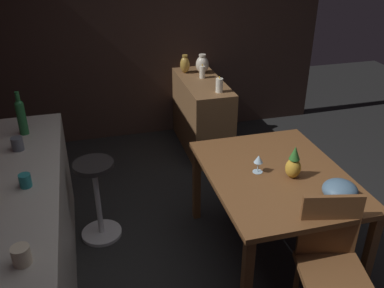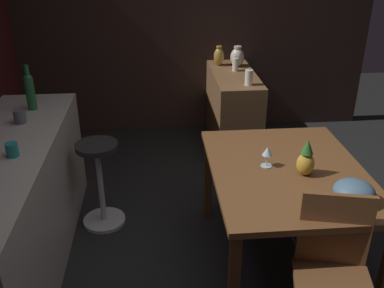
{
  "view_description": "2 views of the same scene",
  "coord_description": "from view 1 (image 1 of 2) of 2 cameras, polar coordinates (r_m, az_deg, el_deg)",
  "views": [
    {
      "loc": [
        -2.3,
        1.0,
        2.35
      ],
      "look_at": [
        0.29,
        0.3,
        0.95
      ],
      "focal_mm": 39.44,
      "sensor_mm": 36.0,
      "label": 1
    },
    {
      "loc": [
        -2.3,
        0.55,
        2.1
      ],
      "look_at": [
        0.21,
        0.33,
        0.88
      ],
      "focal_mm": 40.37,
      "sensor_mm": 36.0,
      "label": 2
    }
  ],
  "objects": [
    {
      "name": "pillar_candle_short",
      "position": [
        4.77,
        1.4,
        9.7
      ],
      "size": [
        0.06,
        0.06,
        0.16
      ],
      "color": "white",
      "rests_on": "sideboard_cabinet"
    },
    {
      "name": "vase_ceramic_ivory",
      "position": [
        4.93,
        1.39,
        10.73
      ],
      "size": [
        0.15,
        0.15,
        0.22
      ],
      "color": "beige",
      "rests_on": "sideboard_cabinet"
    },
    {
      "name": "sideboard_cabinet",
      "position": [
        4.85,
        1.34,
        3.98
      ],
      "size": [
        1.1,
        0.44,
        0.82
      ],
      "primitive_type": "cube",
      "color": "brown",
      "rests_on": "ground_plane"
    },
    {
      "name": "pillar_candle_tall",
      "position": [
        4.35,
        3.71,
        7.92
      ],
      "size": [
        0.07,
        0.07,
        0.17
      ],
      "color": "white",
      "rests_on": "sideboard_cabinet"
    },
    {
      "name": "chair_near_window",
      "position": [
        2.85,
        18.24,
        -14.79
      ],
      "size": [
        0.48,
        0.48,
        0.91
      ],
      "color": "brown",
      "rests_on": "ground_plane"
    },
    {
      "name": "wine_glass_right",
      "position": [
        3.08,
        8.98,
        -2.16
      ],
      "size": [
        0.07,
        0.07,
        0.14
      ],
      "color": "silver",
      "rests_on": "dining_table"
    },
    {
      "name": "wine_bottle_green",
      "position": [
        3.48,
        -22.11,
        3.63
      ],
      "size": [
        0.07,
        0.07,
        0.35
      ],
      "color": "#1E592D",
      "rests_on": "kitchen_counter"
    },
    {
      "name": "kitchen_counter",
      "position": [
        3.18,
        -21.8,
        -11.54
      ],
      "size": [
        2.1,
        0.6,
        0.9
      ],
      "primitive_type": "cube",
      "color": "#B2ADA3",
      "rests_on": "ground_plane"
    },
    {
      "name": "vase_brass",
      "position": [
        4.94,
        -0.97,
        10.7
      ],
      "size": [
        0.11,
        0.11,
        0.21
      ],
      "color": "#B78C38",
      "rests_on": "sideboard_cabinet"
    },
    {
      "name": "wine_glass_left",
      "position": [
        2.73,
        16.96,
        -7.21
      ],
      "size": [
        0.07,
        0.07,
        0.15
      ],
      "color": "silver",
      "rests_on": "dining_table"
    },
    {
      "name": "fruit_bowl",
      "position": [
        2.95,
        19.38,
        -5.93
      ],
      "size": [
        0.23,
        0.23,
        0.13
      ],
      "primitive_type": "ellipsoid",
      "color": "slate",
      "rests_on": "dining_table"
    },
    {
      "name": "ground_plane",
      "position": [
        3.44,
        6.4,
        -15.79
      ],
      "size": [
        9.0,
        9.0,
        0.0
      ],
      "primitive_type": "plane",
      "color": "black"
    },
    {
      "name": "wall_side_right",
      "position": [
        5.01,
        -6.92,
        15.29
      ],
      "size": [
        0.1,
        4.4,
        2.6
      ],
      "primitive_type": "cube",
      "color": "#33231E",
      "rests_on": "ground_plane"
    },
    {
      "name": "pineapple_centerpiece",
      "position": [
        3.07,
        13.56,
        -2.68
      ],
      "size": [
        0.11,
        0.11,
        0.25
      ],
      "color": "gold",
      "rests_on": "dining_table"
    },
    {
      "name": "cup_cream",
      "position": [
        2.24,
        -22.09,
        -13.75
      ],
      "size": [
        0.13,
        0.09,
        0.1
      ],
      "color": "beige",
      "rests_on": "kitchen_counter"
    },
    {
      "name": "cup_teal",
      "position": [
        2.82,
        -21.63,
        -4.59
      ],
      "size": [
        0.11,
        0.07,
        0.09
      ],
      "color": "teal",
      "rests_on": "kitchen_counter"
    },
    {
      "name": "dining_table",
      "position": [
        3.19,
        11.25,
        -5.11
      ],
      "size": [
        1.27,
        0.99,
        0.74
      ],
      "color": "brown",
      "rests_on": "ground_plane"
    },
    {
      "name": "cup_slate",
      "position": [
        3.29,
        -22.54,
        0.04
      ],
      "size": [
        0.12,
        0.08,
        0.1
      ],
      "color": "#515660",
      "rests_on": "kitchen_counter"
    },
    {
      "name": "bar_stool",
      "position": [
        3.54,
        -12.66,
        -7.12
      ],
      "size": [
        0.34,
        0.34,
        0.71
      ],
      "color": "#262323",
      "rests_on": "ground_plane"
    }
  ]
}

